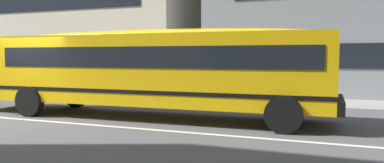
{
  "coord_description": "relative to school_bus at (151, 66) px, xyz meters",
  "views": [
    {
      "loc": [
        9.04,
        -8.69,
        1.92
      ],
      "look_at": [
        5.29,
        0.91,
        1.22
      ],
      "focal_mm": 35.4,
      "sensor_mm": 36.0,
      "label": 1
    }
  ],
  "objects": [
    {
      "name": "ground_plane",
      "position": [
        -3.57,
        -1.81,
        -1.61
      ],
      "size": [
        400.0,
        400.0,
        0.0
      ],
      "primitive_type": "plane",
      "color": "#4C4C4F"
    },
    {
      "name": "sidewalk_far",
      "position": [
        -3.57,
        5.88,
        -1.61
      ],
      "size": [
        120.0,
        3.0,
        0.01
      ],
      "primitive_type": "cube",
      "color": "gray",
      "rests_on": "ground_plane"
    },
    {
      "name": "lane_centreline",
      "position": [
        -3.57,
        -1.81,
        -1.61
      ],
      "size": [
        110.0,
        0.16,
        0.01
      ],
      "primitive_type": "cube",
      "color": "silver",
      "rests_on": "ground_plane"
    },
    {
      "name": "school_bus",
      "position": [
        0.0,
        0.0,
        0.0
      ],
      "size": [
        12.21,
        2.9,
        2.72
      ],
      "rotation": [
        0.0,
        0.0,
        3.17
      ],
      "color": "yellow",
      "rests_on": "ground_plane"
    }
  ]
}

